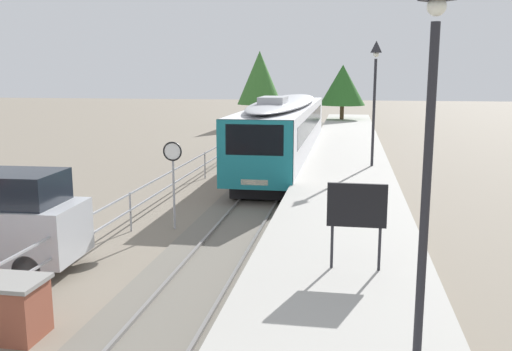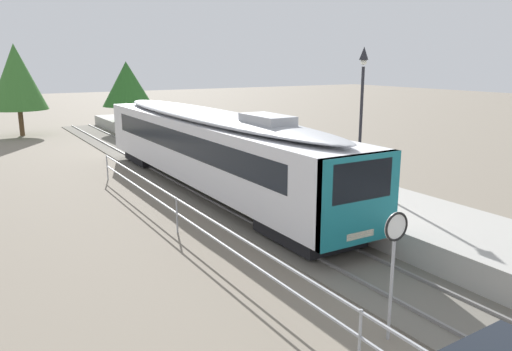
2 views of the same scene
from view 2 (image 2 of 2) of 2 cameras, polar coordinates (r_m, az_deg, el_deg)
ground_plane at (r=18.26m, az=-9.29°, el=-5.41°), size 160.00×160.00×0.00m
track_rails at (r=19.48m, az=-1.06°, el=-3.95°), size 3.20×60.00×0.14m
commuter_train at (r=21.89m, az=-5.44°, el=3.57°), size 2.82×19.64×3.74m
station_platform at (r=21.11m, az=6.61°, el=-1.52°), size 3.90×60.00×0.90m
platform_lamp_mid_platform at (r=20.09m, az=12.09°, el=9.61°), size 0.34×0.34×5.35m
speed_limit_sign at (r=10.45m, az=15.63°, el=-7.61°), size 0.61×0.10×2.81m
carpark_fence at (r=9.84m, az=11.88°, el=-16.56°), size 0.06×36.06×1.25m
tree_behind_carpark at (r=41.92m, az=-14.57°, el=10.12°), size 4.01×4.01×5.68m
tree_behind_station_far at (r=42.66m, az=-25.77°, el=10.13°), size 4.25×4.25×7.01m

